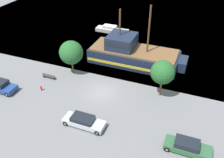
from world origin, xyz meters
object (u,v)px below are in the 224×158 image
parked_car_curb_front (84,121)px  parked_car_curb_mid (188,146)px  pirate_ship (133,54)px  fire_hydrant (41,88)px  bench_promenade_east (49,76)px  moored_boat_dockside (112,30)px

parked_car_curb_front → parked_car_curb_mid: (11.73, 0.58, 0.02)m
pirate_ship → fire_hydrant: bearing=-127.8°
pirate_ship → parked_car_curb_mid: 19.14m
bench_promenade_east → pirate_ship: bearing=42.4°
pirate_ship → bench_promenade_east: bearing=-137.6°
moored_boat_dockside → bench_promenade_east: moored_boat_dockside is taller
pirate_ship → parked_car_curb_front: size_ratio=3.15×
parked_car_curb_front → fire_hydrant: (-8.72, 4.04, -0.25)m
parked_car_curb_front → bench_promenade_east: bearing=143.5°
fire_hydrant → bench_promenade_east: size_ratio=0.39×
parked_car_curb_mid → bench_promenade_east: size_ratio=2.45×
moored_boat_dockside → parked_car_curb_front: 27.67m
pirate_ship → moored_boat_dockside: pirate_ship is taller
moored_boat_dockside → bench_promenade_east: bearing=-96.6°
moored_boat_dockside → fire_hydrant: bearing=-94.1°
parked_car_curb_front → pirate_ship: bearing=87.4°
moored_boat_dockside → pirate_ship: bearing=-53.3°
bench_promenade_east → parked_car_curb_mid: bearing=-16.8°
pirate_ship → bench_promenade_east: (-10.14, -9.27, -1.18)m
moored_boat_dockside → parked_car_curb_mid: 32.23m
parked_car_curb_mid → moored_boat_dockside: bearing=125.8°
parked_car_curb_mid → parked_car_curb_front: bearing=-177.1°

